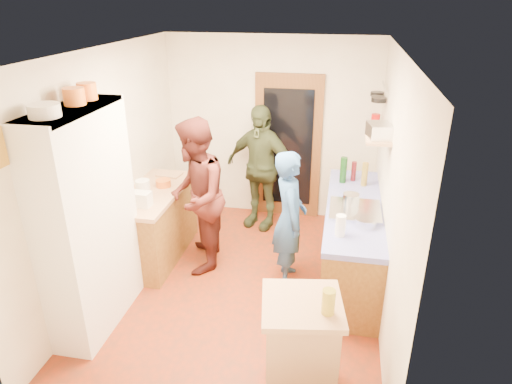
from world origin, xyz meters
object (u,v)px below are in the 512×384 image
(person_hob, at_px, (292,219))
(person_left, at_px, (199,195))
(hutch_body, at_px, (88,222))
(right_counter_base, at_px, (351,242))
(person_back, at_px, (261,168))
(island_base, at_px, (300,351))

(person_hob, bearing_deg, person_left, 68.17)
(person_hob, bearing_deg, hutch_body, 105.23)
(right_counter_base, height_order, person_back, person_back)
(right_counter_base, height_order, person_left, person_left)
(person_hob, distance_m, person_back, 1.43)
(person_hob, relative_size, person_left, 0.85)
(hutch_body, relative_size, right_counter_base, 1.00)
(person_hob, bearing_deg, island_base, 174.92)
(person_back, bearing_deg, hutch_body, -99.18)
(island_base, relative_size, person_left, 0.47)
(hutch_body, height_order, right_counter_base, hutch_body)
(person_hob, distance_m, person_left, 1.14)
(island_base, height_order, person_back, person_back)
(hutch_body, relative_size, island_base, 2.56)
(hutch_body, distance_m, person_hob, 2.13)
(hutch_body, distance_m, person_back, 2.65)
(hutch_body, relative_size, person_left, 1.19)
(right_counter_base, distance_m, person_left, 1.87)
(right_counter_base, relative_size, person_back, 1.25)
(island_base, distance_m, person_back, 3.07)
(island_base, xyz_separation_m, person_back, (-0.86, 2.91, 0.45))
(person_back, bearing_deg, person_left, -95.95)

